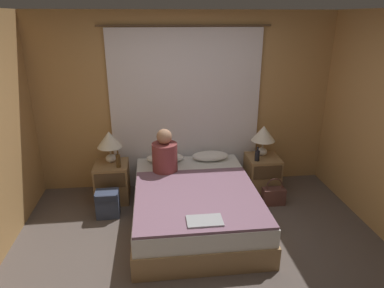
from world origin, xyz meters
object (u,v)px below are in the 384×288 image
handbag_on_floor (274,196)px  lamp_left (109,141)px  nightstand_right (262,174)px  pillow_right (210,156)px  person_left_in_bed (165,155)px  beer_bottle_on_right_stand (257,155)px  nightstand_left (112,182)px  beer_bottle_on_left_stand (118,161)px  pillow_left (165,158)px  bed (195,205)px  lamp_right (263,135)px  backpack_on_floor (108,202)px  laptop_on_bed (205,221)px

handbag_on_floor → lamp_left: bearing=168.2°
lamp_left → nightstand_right: bearing=-1.8°
pillow_right → handbag_on_floor: bearing=-33.9°
person_left_in_bed → pillow_right: bearing=27.1°
lamp_left → beer_bottle_on_right_stand: lamp_left is taller
nightstand_right → beer_bottle_on_right_stand: 0.39m
nightstand_right → pillow_right: pillow_right is taller
nightstand_left → beer_bottle_on_right_stand: (2.00, -0.12, 0.34)m
pillow_right → handbag_on_floor: (0.79, -0.53, -0.40)m
nightstand_left → beer_bottle_on_right_stand: size_ratio=2.66×
beer_bottle_on_left_stand → pillow_left: bearing=22.5°
person_left_in_bed → bed: bearing=-54.8°
lamp_right → pillow_left: (-1.39, 0.08, -0.32)m
handbag_on_floor → beer_bottle_on_left_stand: bearing=172.4°
pillow_left → beer_bottle_on_left_stand: bearing=-157.5°
lamp_right → pillow_left: 1.43m
pillow_left → beer_bottle_on_left_stand: size_ratio=2.26×
lamp_right → lamp_left: bearing=180.0°
bed → nightstand_left: bearing=147.6°
person_left_in_bed → backpack_on_floor: person_left_in_bed is taller
person_left_in_bed → beer_bottle_on_left_stand: (-0.61, 0.08, -0.09)m
beer_bottle_on_left_stand → laptop_on_bed: beer_bottle_on_left_stand is taller
nightstand_left → beer_bottle_on_right_stand: beer_bottle_on_right_stand is taller
lamp_left → handbag_on_floor: lamp_left is taller
lamp_right → nightstand_left: bearing=-178.2°
beer_bottle_on_right_stand → person_left_in_bed: bearing=-176.4°
person_left_in_bed → backpack_on_floor: 0.94m
pillow_left → laptop_on_bed: size_ratio=1.47×
pillow_right → backpack_on_floor: pillow_right is taller
nightstand_right → beer_bottle_on_left_stand: bearing=-176.7°
nightstand_left → pillow_left: bearing=10.8°
person_left_in_bed → backpack_on_floor: bearing=-162.3°
nightstand_right → pillow_left: bearing=174.2°
nightstand_left → handbag_on_floor: (2.18, -0.39, -0.14)m
nightstand_right → pillow_right: bearing=169.2°
pillow_right → backpack_on_floor: (-1.41, -0.58, -0.33)m
nightstand_left → pillow_left: size_ratio=1.02×
nightstand_right → beer_bottle_on_right_stand: bearing=-138.0°
lamp_left → pillow_right: lamp_left is taller
person_left_in_bed → laptop_on_bed: size_ratio=1.67×
person_left_in_bed → lamp_left: bearing=160.1°
pillow_right → handbag_on_floor: size_ratio=1.36×
laptop_on_bed → handbag_on_floor: 1.59m
pillow_left → bed: bearing=-68.3°
bed → lamp_left: lamp_left is taller
bed → beer_bottle_on_left_stand: 1.17m
pillow_right → person_left_in_bed: (-0.66, -0.34, 0.19)m
nightstand_right → handbag_on_floor: 0.42m
lamp_left → pillow_left: bearing=5.8°
lamp_left → handbag_on_floor: size_ratio=1.14×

